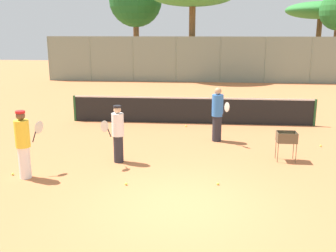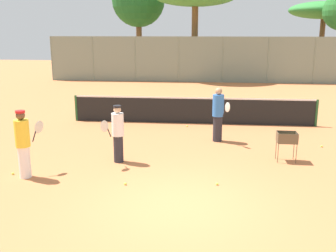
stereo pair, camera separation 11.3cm
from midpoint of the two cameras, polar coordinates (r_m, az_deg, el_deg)
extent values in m
plane|color=#C67242|center=(8.67, 1.20, -11.52)|extent=(80.00, 80.00, 0.00)
cylinder|color=#26592D|center=(16.80, -13.58, 2.52)|extent=(0.10, 0.10, 1.07)
cylinder|color=#26592D|center=(16.48, 20.37, 1.83)|extent=(0.10, 0.10, 1.07)
cube|color=black|center=(15.92, 3.23, 2.17)|extent=(9.71, 0.01, 1.01)
cube|color=white|center=(15.82, 3.26, 4.07)|extent=(9.71, 0.02, 0.06)
cylinder|color=gray|center=(30.89, -17.02, 9.34)|extent=(0.08, 0.08, 3.24)
cylinder|color=gray|center=(29.85, -11.32, 9.53)|extent=(0.08, 0.08, 3.24)
cylinder|color=gray|center=(29.11, -5.25, 9.64)|extent=(0.08, 0.08, 3.24)
cylinder|color=gray|center=(28.71, 1.06, 9.64)|extent=(0.08, 0.08, 3.24)
cylinder|color=gray|center=(28.64, 7.47, 9.51)|extent=(0.08, 0.08, 3.24)
cylinder|color=gray|center=(28.93, 13.82, 9.28)|extent=(0.08, 0.08, 3.24)
cylinder|color=gray|center=(29.56, 19.97, 8.94)|extent=(0.08, 0.08, 3.24)
cube|color=gray|center=(28.63, 4.26, 9.59)|extent=(22.14, 0.01, 3.24)
cylinder|color=brown|center=(35.56, 20.78, 10.62)|extent=(0.42, 0.42, 4.55)
ellipsoid|color=#338438|center=(35.56, 21.20, 15.40)|extent=(5.64, 5.64, 1.41)
cylinder|color=brown|center=(32.46, 23.02, 9.90)|extent=(0.46, 0.46, 4.20)
cylinder|color=brown|center=(30.52, 3.38, 11.87)|extent=(0.48, 0.48, 5.37)
cylinder|color=brown|center=(34.22, -4.70, 11.55)|extent=(0.47, 0.47, 4.78)
sphere|color=#1E6028|center=(34.28, -4.83, 17.76)|extent=(4.40, 4.40, 4.40)
cylinder|color=#26262D|center=(13.46, 6.87, -0.36)|extent=(0.31, 0.31, 0.87)
cylinder|color=blue|center=(13.29, 6.96, 2.99)|extent=(0.38, 0.38, 0.73)
sphere|color=tan|center=(13.21, 7.03, 5.05)|extent=(0.24, 0.24, 0.24)
cylinder|color=black|center=(13.02, 7.82, 1.92)|extent=(0.10, 0.14, 0.27)
ellipsoid|color=silver|center=(12.83, 8.30, 2.73)|extent=(0.23, 0.36, 0.43)
cylinder|color=#26262D|center=(11.36, -7.48, -3.31)|extent=(0.28, 0.28, 0.78)
cylinder|color=white|center=(11.17, -7.60, 0.20)|extent=(0.34, 0.34, 0.65)
sphere|color=#DBB28C|center=(11.08, -7.67, 2.36)|extent=(0.21, 0.21, 0.21)
cylinder|color=black|center=(11.06, -7.68, 2.82)|extent=(0.22, 0.22, 0.05)
cylinder|color=black|center=(10.96, -8.80, -0.98)|extent=(0.10, 0.14, 0.27)
ellipsoid|color=silver|center=(10.79, -9.49, -0.05)|extent=(0.22, 0.36, 0.43)
cylinder|color=white|center=(10.73, -20.37, -4.98)|extent=(0.29, 0.29, 0.83)
cylinder|color=yellow|center=(10.52, -20.71, -1.04)|extent=(0.36, 0.36, 0.69)
sphere|color=brown|center=(10.42, -20.93, 1.40)|extent=(0.22, 0.22, 0.22)
cylinder|color=red|center=(10.40, -20.97, 1.91)|extent=(0.24, 0.24, 0.06)
cylinder|color=black|center=(10.78, -19.14, -1.52)|extent=(0.09, 0.14, 0.27)
ellipsoid|color=silver|center=(10.84, -18.50, -0.18)|extent=(0.20, 0.37, 0.43)
cylinder|color=brown|center=(11.67, 15.38, -3.79)|extent=(0.02, 0.02, 0.56)
cylinder|color=brown|center=(11.78, 17.83, -3.81)|extent=(0.02, 0.02, 0.56)
cylinder|color=brown|center=(12.01, 15.09, -3.28)|extent=(0.02, 0.02, 0.56)
cylinder|color=brown|center=(12.11, 17.47, -3.30)|extent=(0.02, 0.02, 0.56)
cube|color=brown|center=(11.81, 16.54, -2.22)|extent=(0.55, 0.40, 0.01)
cube|color=brown|center=(11.58, 16.77, -1.81)|extent=(0.55, 0.01, 0.30)
cube|color=brown|center=(11.96, 16.41, -1.29)|extent=(0.55, 0.01, 0.30)
cube|color=brown|center=(11.72, 15.27, -1.52)|extent=(0.01, 0.40, 0.30)
cube|color=brown|center=(11.83, 17.89, -1.57)|extent=(0.01, 0.40, 0.30)
sphere|color=#D1E54C|center=(11.85, 16.65, -1.71)|extent=(0.07, 0.07, 0.07)
sphere|color=#D1E54C|center=(11.81, 17.60, -1.84)|extent=(0.07, 0.07, 0.07)
sphere|color=#D1E54C|center=(11.81, 16.61, -2.02)|extent=(0.07, 0.07, 0.07)
sphere|color=#D1E54C|center=(11.77, 17.36, -2.13)|extent=(0.07, 0.07, 0.07)
sphere|color=#D1E54C|center=(11.91, 17.31, -1.94)|extent=(0.07, 0.07, 0.07)
sphere|color=#D1E54C|center=(11.89, 16.11, -1.62)|extent=(0.07, 0.07, 0.07)
sphere|color=#D1E54C|center=(11.82, 16.95, -2.03)|extent=(0.07, 0.07, 0.07)
sphere|color=#D1E54C|center=(11.69, 15.60, -2.13)|extent=(0.07, 0.07, 0.07)
sphere|color=#D1E54C|center=(11.63, 15.97, -1.96)|extent=(0.07, 0.07, 0.07)
sphere|color=#D1E54C|center=(15.44, 2.42, 0.02)|extent=(0.07, 0.07, 0.07)
sphere|color=#D1E54C|center=(9.79, -6.43, -8.34)|extent=(0.07, 0.07, 0.07)
sphere|color=#D1E54C|center=(9.81, 6.91, -8.31)|extent=(0.07, 0.07, 0.07)
sphere|color=#D1E54C|center=(11.15, -21.88, -6.48)|extent=(0.07, 0.07, 0.07)
sphere|color=#D1E54C|center=(13.71, 21.06, -2.69)|extent=(0.07, 0.07, 0.07)
sphere|color=#D1E54C|center=(13.12, -7.08, -2.58)|extent=(0.07, 0.07, 0.07)
cube|color=#3F4C8C|center=(31.75, 15.71, 7.41)|extent=(4.20, 1.70, 0.90)
cube|color=#33383D|center=(31.64, 15.44, 8.86)|extent=(2.20, 1.50, 0.70)
camera|label=1|loc=(0.06, -90.29, -0.07)|focal=42.00mm
camera|label=2|loc=(0.06, 89.71, 0.07)|focal=42.00mm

